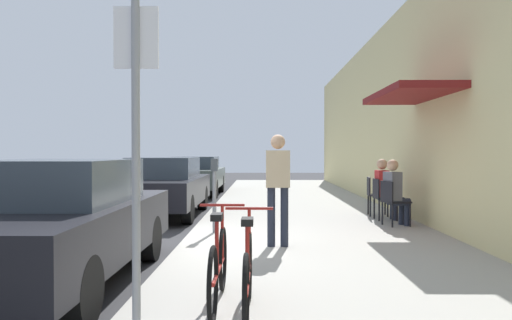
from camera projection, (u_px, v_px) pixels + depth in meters
name	position (u px, v px, depth m)	size (l,w,h in m)	color
ground_plane	(179.00, 251.00, 7.89)	(60.00, 60.00, 0.00)	#2D2D30
sidewalk_slab	(310.00, 228.00, 9.86)	(4.50, 32.00, 0.12)	#9E9B93
building_facade	(433.00, 106.00, 9.79)	(1.40, 32.00, 4.91)	beige
parked_car_0	(56.00, 221.00, 5.85)	(1.80, 4.40, 1.46)	black
parked_car_1	(164.00, 186.00, 12.24)	(1.80, 4.40, 1.42)	black
parked_car_2	(196.00, 175.00, 18.26)	(1.80, 4.40, 1.39)	#47514C
parking_meter	(214.00, 190.00, 8.95)	(0.12, 0.10, 1.32)	slate
street_sign	(136.00, 140.00, 3.57)	(0.32, 0.06, 2.60)	gray
bicycle_0	(218.00, 267.00, 4.69)	(0.46, 1.71, 0.90)	black
bicycle_1	(248.00, 275.00, 4.38)	(0.46, 1.71, 0.90)	black
cafe_chair_0	(392.00, 200.00, 9.76)	(0.54, 0.54, 0.87)	black
seated_patron_0	(395.00, 190.00, 9.78)	(0.50, 0.45, 1.29)	#232838
cafe_chair_1	(382.00, 196.00, 10.61)	(0.46, 0.46, 0.87)	black
seated_patron_1	(385.00, 187.00, 10.61)	(0.44, 0.37, 1.29)	#232838
cafe_chair_2	(374.00, 193.00, 11.33)	(0.48, 0.48, 0.87)	black
pedestrian_standing	(278.00, 181.00, 7.61)	(0.36, 0.22, 1.70)	#232838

